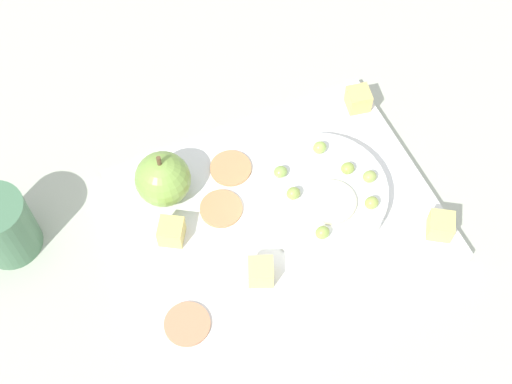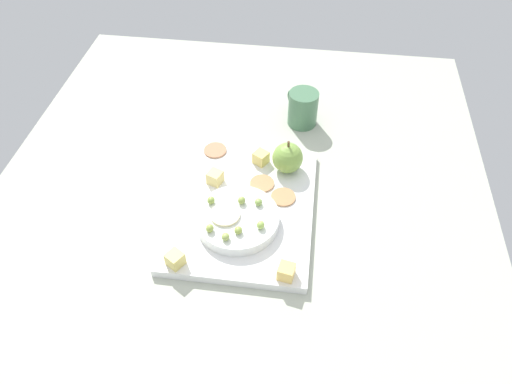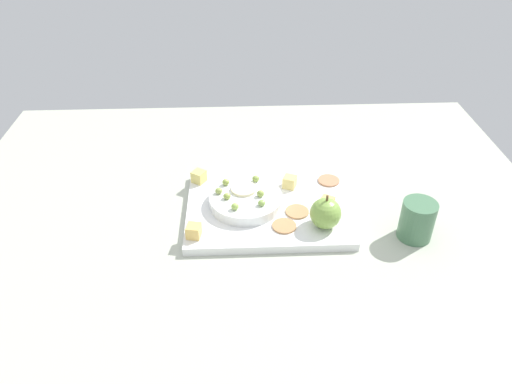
{
  "view_description": "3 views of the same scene",
  "coord_description": "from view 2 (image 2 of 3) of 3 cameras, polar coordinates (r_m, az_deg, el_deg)",
  "views": [
    {
      "loc": [
        23.16,
        34.58,
        80.1
      ],
      "look_at": [
        6.58,
        -2.51,
        11.0
      ],
      "focal_mm": 50.93,
      "sensor_mm": 36.0,
      "label": 1
    },
    {
      "loc": [
        -58.03,
        -12.36,
        77.4
      ],
      "look_at": [
        3.52,
        -4.15,
        10.85
      ],
      "focal_mm": 33.65,
      "sensor_mm": 36.0,
      "label": 2
    },
    {
      "loc": [
        -2.28,
        -85.97,
        69.96
      ],
      "look_at": [
        1.34,
        -3.42,
        11.13
      ],
      "focal_mm": 33.97,
      "sensor_mm": 36.0,
      "label": 3
    }
  ],
  "objects": [
    {
      "name": "cheese_cube_0",
      "position": [
        0.84,
        3.62,
        -9.43
      ],
      "size": [
        3.2,
        3.2,
        2.74
      ],
      "primitive_type": "cube",
      "rotation": [
        0.0,
        0.0,
        1.38
      ],
      "color": "#F4C866",
      "rests_on": "platter"
    },
    {
      "name": "serving_dish",
      "position": [
        0.91,
        -2.22,
        -3.26
      ],
      "size": [
        15.91,
        15.91,
        2.3
      ],
      "primitive_type": "cylinder",
      "color": "white",
      "rests_on": "platter"
    },
    {
      "name": "apple_whole",
      "position": [
        1.0,
        3.78,
        4.07
      ],
      "size": [
        6.45,
        6.45,
        6.45
      ],
      "primitive_type": "sphere",
      "color": "#80A847",
      "rests_on": "platter"
    },
    {
      "name": "apple_stem",
      "position": [
        0.97,
        3.89,
        5.72
      ],
      "size": [
        0.5,
        0.5,
        1.2
      ],
      "primitive_type": "cylinder",
      "color": "brown",
      "rests_on": "apple_whole"
    },
    {
      "name": "grape_1",
      "position": [
        0.92,
        -1.72,
        -1.01
      ],
      "size": [
        1.61,
        1.45,
        1.5
      ],
      "primitive_type": "ellipsoid",
      "color": "#93AB4E",
      "rests_on": "serving_dish"
    },
    {
      "name": "cracker_1",
      "position": [
        1.06,
        -4.87,
        4.96
      ],
      "size": [
        5.0,
        5.0,
        0.4
      ],
      "primitive_type": "cylinder",
      "color": "tan",
      "rests_on": "platter"
    },
    {
      "name": "platter",
      "position": [
        0.96,
        -1.56,
        -1.93
      ],
      "size": [
        34.96,
        27.67,
        1.83
      ],
      "primitive_type": "cube",
      "color": "white",
      "rests_on": "table"
    },
    {
      "name": "grape_6",
      "position": [
        0.86,
        -3.94,
        -5.3
      ],
      "size": [
        1.61,
        1.45,
        1.35
      ],
      "primitive_type": "ellipsoid",
      "color": "#99AE55",
      "rests_on": "serving_dish"
    },
    {
      "name": "apple_slice_0",
      "position": [
        0.9,
        -3.68,
        -2.71
      ],
      "size": [
        5.61,
        5.61,
        0.6
      ],
      "primitive_type": "cylinder",
      "color": "beige",
      "rests_on": "serving_dish"
    },
    {
      "name": "cheese_cube_3",
      "position": [
        0.99,
        -4.89,
        1.74
      ],
      "size": [
        3.58,
        3.58,
        2.74
      ],
      "primitive_type": "cube",
      "rotation": [
        0.0,
        0.0,
        1.18
      ],
      "color": "#E6CC73",
      "rests_on": "platter"
    },
    {
      "name": "cheese_cube_1",
      "position": [
        1.03,
        0.59,
        4.11
      ],
      "size": [
        3.76,
        3.76,
        2.74
      ],
      "primitive_type": "cube",
      "rotation": [
        0.0,
        0.0,
        1.02
      ],
      "color": "#E3CB67",
      "rests_on": "platter"
    },
    {
      "name": "grape_2",
      "position": [
        0.92,
        -5.37,
        -0.99
      ],
      "size": [
        1.61,
        1.45,
        1.51
      ],
      "primitive_type": "ellipsoid",
      "color": "#95B24E",
      "rests_on": "serving_dish"
    },
    {
      "name": "grape_4",
      "position": [
        0.88,
        -5.52,
        -4.31
      ],
      "size": [
        1.61,
        1.45,
        1.49
      ],
      "primitive_type": "ellipsoid",
      "color": "#9AAF4E",
      "rests_on": "serving_dish"
    },
    {
      "name": "cracker_0",
      "position": [
        0.96,
        3.25,
        -0.6
      ],
      "size": [
        5.0,
        5.0,
        0.4
      ],
      "primitive_type": "cylinder",
      "color": "tan",
      "rests_on": "platter"
    },
    {
      "name": "table",
      "position": [
        0.96,
        -2.75,
        -4.81
      ],
      "size": [
        135.0,
        103.91,
        4.45
      ],
      "primitive_type": "cube",
      "color": "#AEB4A0",
      "rests_on": "ground"
    },
    {
      "name": "cup",
      "position": [
        1.15,
        5.56,
        9.9
      ],
      "size": [
        9.08,
        7.69,
        8.45
      ],
      "color": "#477351",
      "rests_on": "table"
    },
    {
      "name": "grape_3",
      "position": [
        0.91,
        0.3,
        -1.21
      ],
      "size": [
        1.61,
        1.45,
        1.29
      ],
      "primitive_type": "ellipsoid",
      "color": "#8EB053",
      "rests_on": "serving_dish"
    },
    {
      "name": "grape_5",
      "position": [
        0.88,
        0.55,
        -3.94
      ],
      "size": [
        1.61,
        1.45,
        1.5
      ],
      "primitive_type": "ellipsoid",
      "color": "#9FC456",
      "rests_on": "serving_dish"
    },
    {
      "name": "grape_0",
      "position": [
        0.87,
        -2.12,
        -4.57
      ],
      "size": [
        1.61,
        1.45,
        1.34
      ],
      "primitive_type": "ellipsoid",
      "color": "#96AE4A",
      "rests_on": "serving_dish"
    },
    {
      "name": "cheese_cube_2",
      "position": [
        0.86,
        -9.6,
        -7.87
      ],
      "size": [
        3.79,
        3.79,
        2.74
      ],
      "primitive_type": "cube",
      "rotation": [
        0.0,
        0.0,
        1.0
      ],
      "color": "#E3CF6B",
      "rests_on": "platter"
    },
    {
      "name": "cracker_2",
      "position": [
        0.99,
        0.73,
        1.02
      ],
      "size": [
        5.0,
        5.0,
        0.4
      ],
      "primitive_type": "cylinder",
      "color": "tan",
      "rests_on": "platter"
    }
  ]
}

